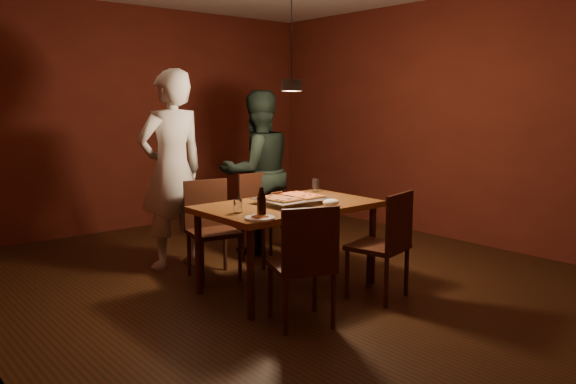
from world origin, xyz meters
TOP-DOWN VIEW (x-y plane):
  - room_shell at (0.00, 0.00)m, footprint 6.00×6.00m
  - dining_table at (-0.16, -0.14)m, footprint 1.50×0.90m
  - chair_far_left at (-0.48, 0.59)m, footprint 0.50×0.50m
  - chair_far_right at (0.20, 0.69)m, footprint 0.43×0.43m
  - chair_near_left at (-0.62, -0.88)m, footprint 0.54×0.54m
  - chair_near_right at (0.28, -0.87)m, footprint 0.50×0.50m
  - pizza_tray at (-0.13, -0.15)m, footprint 0.56×0.46m
  - pizza_meat at (-0.26, -0.15)m, footprint 0.24×0.36m
  - pizza_cheese at (-0.01, -0.14)m, footprint 0.26×0.39m
  - spatula at (-0.14, -0.13)m, footprint 0.15×0.26m
  - beer_bottle_a at (-0.69, -0.48)m, footprint 0.06×0.06m
  - beer_bottle_b at (-0.67, -0.43)m, footprint 0.06×0.06m
  - water_glass_left at (-0.72, -0.20)m, footprint 0.07×0.07m
  - water_glass_right at (0.45, 0.17)m, footprint 0.06×0.06m
  - plate_slice at (-0.73, -0.50)m, footprint 0.22×0.22m
  - napkin at (0.03, -0.47)m, footprint 0.15×0.12m
  - diner_white at (-0.59, 1.08)m, footprint 0.72×0.49m
  - diner_dark at (0.39, 1.02)m, footprint 0.94×0.78m
  - pendant_lamp at (0.00, 0.00)m, footprint 0.18×0.18m

SIDE VIEW (x-z plane):
  - chair_far_left at x=-0.48m, z-range 0.29..0.78m
  - chair_far_right at x=0.20m, z-range 0.29..0.78m
  - chair_near_left at x=-0.62m, z-range 0.29..0.78m
  - chair_near_right at x=0.28m, z-range 0.29..0.78m
  - dining_table at x=-0.16m, z-range 0.30..1.05m
  - plate_slice at x=-0.73m, z-range 0.75..0.77m
  - pizza_tray at x=-0.13m, z-range 0.75..0.80m
  - napkin at x=0.03m, z-range 0.75..0.81m
  - water_glass_left at x=-0.72m, z-range 0.75..0.86m
  - pizza_meat at x=-0.26m, z-range 0.80..0.82m
  - pizza_cheese at x=-0.01m, z-range 0.80..0.82m
  - spatula at x=-0.14m, z-range 0.79..0.83m
  - water_glass_right at x=0.45m, z-range 0.75..0.88m
  - beer_bottle_b at x=-0.67m, z-range 0.75..0.97m
  - diner_dark at x=0.39m, z-range 0.00..1.73m
  - beer_bottle_a at x=-0.69m, z-range 0.75..0.98m
  - diner_white at x=-0.59m, z-range 0.00..1.92m
  - room_shell at x=0.00m, z-range -1.60..4.40m
  - pendant_lamp at x=0.00m, z-range 1.21..2.31m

